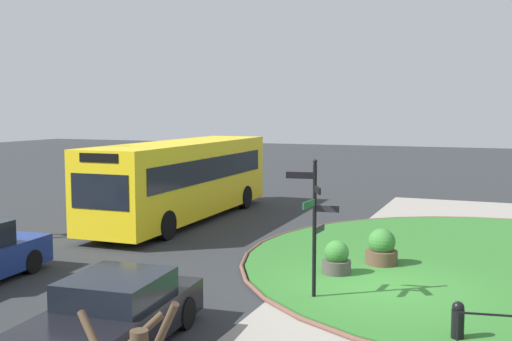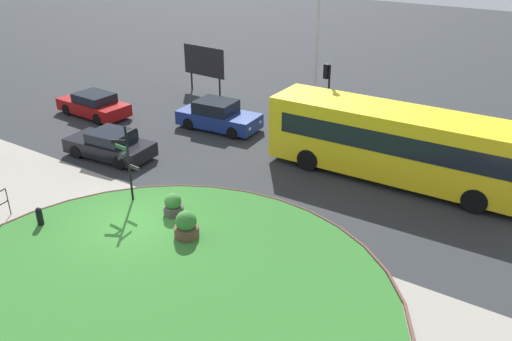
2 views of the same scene
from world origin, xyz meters
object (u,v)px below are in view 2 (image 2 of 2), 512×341
bus_yellow (397,143)px  traffic_light_near (327,80)px  lamppost_tall (318,35)px  car_far_lane (94,105)px  car_oncoming (218,116)px  car_near_lane (110,145)px  bollard_foreground (40,217)px  signpost_directional (128,159)px  planter_kerbside (186,227)px  billboard_left (204,62)px  planter_near_signpost (173,206)px

bus_yellow → traffic_light_near: bearing=-40.6°
lamppost_tall → car_far_lane: bearing=-146.9°
car_oncoming → car_far_lane: bearing=-167.5°
car_near_lane → lamppost_tall: size_ratio=0.51×
bollard_foreground → car_far_lane: size_ratio=0.18×
signpost_directional → car_oncoming: (-2.01, 8.37, -1.18)m
bus_yellow → planter_kerbside: (-4.41, -8.59, -1.17)m
signpost_directional → car_near_lane: 4.93m
billboard_left → bus_yellow: bearing=-17.9°
lamppost_tall → billboard_left: size_ratio=2.64×
bollard_foreground → car_oncoming: bearing=92.9°
bus_yellow → planter_near_signpost: size_ratio=11.58×
planter_near_signpost → car_oncoming: bearing=116.5°
billboard_left → planter_kerbside: (10.19, -13.98, -1.49)m
car_near_lane → planter_kerbside: bearing=150.1°
billboard_left → traffic_light_near: bearing=-2.6°
bollard_foreground → car_oncoming: car_oncoming is taller
traffic_light_near → planter_near_signpost: size_ratio=3.39×
car_near_lane → car_oncoming: car_oncoming is taller
bus_yellow → billboard_left: bus_yellow is taller
billboard_left → planter_near_signpost: billboard_left is taller
lamppost_tall → bollard_foreground: bearing=-99.6°
car_near_lane → car_far_lane: 6.26m
car_oncoming → billboard_left: (-4.61, 4.73, 1.28)m
signpost_directional → car_far_lane: (-9.16, 6.13, -1.25)m
billboard_left → planter_near_signpost: bearing=-53.8°
car_near_lane → car_oncoming: size_ratio=0.97×
lamppost_tall → signpost_directional: bearing=-95.8°
bus_yellow → car_near_lane: bearing=21.9°
bollard_foreground → planter_kerbside: size_ratio=0.73×
car_far_lane → planter_near_signpost: bearing=154.0°
lamppost_tall → planter_near_signpost: (0.84, -12.94, -4.14)m
signpost_directional → bus_yellow: bearing=44.0°
car_near_lane → planter_kerbside: car_near_lane is taller
billboard_left → car_near_lane: bearing=-73.6°
traffic_light_near → car_far_lane: bearing=41.7°
bus_yellow → car_near_lane: size_ratio=2.56×
bollard_foreground → traffic_light_near: size_ratio=0.24×
signpost_directional → billboard_left: signpost_directional is taller
car_far_lane → planter_kerbside: (12.73, -7.01, -0.14)m
signpost_directional → traffic_light_near: (2.35, 12.32, 0.53)m
lamppost_tall → planter_kerbside: size_ratio=7.88×
car_far_lane → planter_kerbside: car_far_lane is taller
car_far_lane → lamppost_tall: size_ratio=0.52×
bus_yellow → planter_kerbside: size_ratio=10.27×
car_oncoming → planter_kerbside: bearing=-63.9°
car_near_lane → bollard_foreground: bearing=108.7°
car_oncoming → planter_near_signpost: (4.17, -8.34, -0.27)m
billboard_left → signpost_directional: bearing=-60.8°
car_oncoming → traffic_light_near: (4.35, 3.95, 1.71)m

